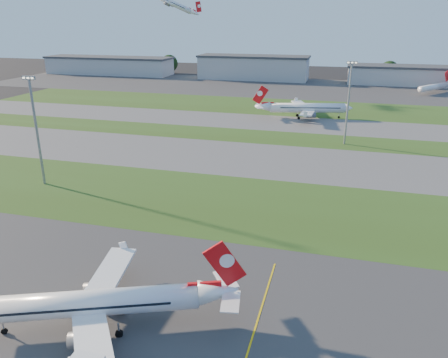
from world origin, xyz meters
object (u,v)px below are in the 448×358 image
(airliner_taxiing, at_px, (306,108))
(light_mast_west, at_px, (36,124))
(airliner_parked, at_px, (97,303))
(light_mast_centre, at_px, (349,98))
(mini_jet_near, at_px, (433,87))

(airliner_taxiing, relative_size, light_mast_west, 1.41)
(airliner_taxiing, distance_m, light_mast_west, 107.38)
(airliner_parked, distance_m, light_mast_centre, 104.32)
(airliner_parked, xyz_separation_m, light_mast_centre, (29.78, 99.35, 11.19))
(airliner_taxiing, bearing_deg, light_mast_west, 46.36)
(light_mast_west, bearing_deg, mini_jet_near, 56.46)
(airliner_taxiing, distance_m, mini_jet_near, 100.77)
(airliner_parked, distance_m, airliner_taxiing, 136.02)
(light_mast_west, bearing_deg, airliner_parked, -47.14)
(airliner_taxiing, bearing_deg, light_mast_centre, 100.40)
(airliner_parked, height_order, light_mast_west, light_mast_west)
(airliner_parked, xyz_separation_m, light_mast_west, (-40.22, 43.35, 11.19))
(airliner_parked, height_order, airliner_taxiing, airliner_taxiing)
(light_mast_west, xyz_separation_m, light_mast_centre, (70.00, 56.00, 0.00))
(airliner_taxiing, height_order, light_mast_centre, light_mast_centre)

